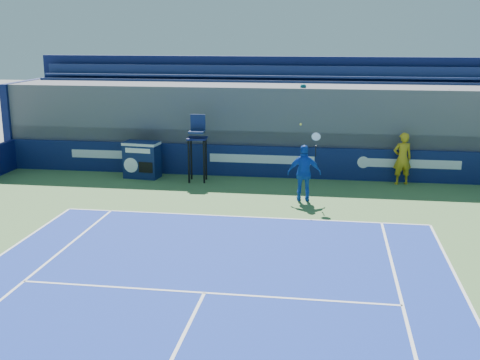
# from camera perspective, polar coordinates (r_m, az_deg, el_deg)

# --- Properties ---
(ball_person) EXTENTS (0.79, 0.61, 1.91)m
(ball_person) POSITION_cam_1_polar(r_m,az_deg,el_deg) (22.52, 15.14, 1.98)
(ball_person) COLOR gold
(ball_person) RESTS_ON apron
(back_hoarding) EXTENTS (20.40, 0.21, 1.20)m
(back_hoarding) POSITION_cam_1_polar(r_m,az_deg,el_deg) (22.97, 2.09, 1.75)
(back_hoarding) COLOR #0D1949
(back_hoarding) RESTS_ON ground
(match_clock) EXTENTS (1.39, 0.87, 1.40)m
(match_clock) POSITION_cam_1_polar(r_m,az_deg,el_deg) (23.09, -9.28, 2.00)
(match_clock) COLOR #0E1C47
(match_clock) RESTS_ON ground
(umpire_chair) EXTENTS (0.75, 0.75, 2.48)m
(umpire_chair) POSITION_cam_1_polar(r_m,az_deg,el_deg) (22.15, -4.07, 3.72)
(umpire_chair) COLOR black
(umpire_chair) RESTS_ON ground
(tennis_player) EXTENTS (1.12, 0.53, 2.57)m
(tennis_player) POSITION_cam_1_polar(r_m,az_deg,el_deg) (19.70, 6.11, 0.66)
(tennis_player) COLOR #1649B4
(tennis_player) RESTS_ON apron
(stadium_seating) EXTENTS (21.00, 4.05, 4.40)m
(stadium_seating) POSITION_cam_1_polar(r_m,az_deg,el_deg) (24.76, 2.65, 5.53)
(stadium_seating) COLOR #525257
(stadium_seating) RESTS_ON ground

